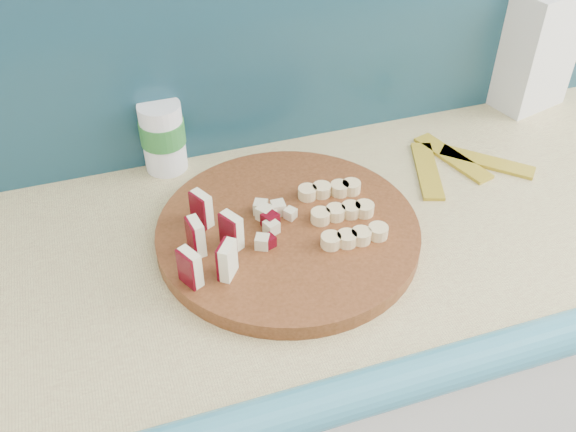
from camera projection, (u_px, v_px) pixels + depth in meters
The scene contains 8 objects.
kitchen_counter at pixel (529, 335), 1.45m from camera, with size 2.20×0.63×0.91m.
cutting_board at pixel (288, 232), 1.02m from camera, with size 0.42×0.42×0.03m, color #49250F.
apple_wedges at pixel (209, 240), 0.94m from camera, with size 0.10×0.16×0.06m.
apple_chunks at pixel (272, 224), 1.00m from camera, with size 0.07×0.07×0.02m.
banana_slices at pixel (342, 212), 1.02m from camera, with size 0.11×0.16×0.02m.
flour_bag at pixel (536, 48), 1.28m from camera, with size 0.14×0.10×0.24m, color white.
canister at pixel (163, 136), 1.13m from camera, with size 0.08×0.08×0.13m.
banana_peel at pixel (456, 163), 1.18m from camera, with size 0.24×0.20×0.01m.
Camera 1 is at (-0.71, 0.78, 1.60)m, focal length 40.00 mm.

